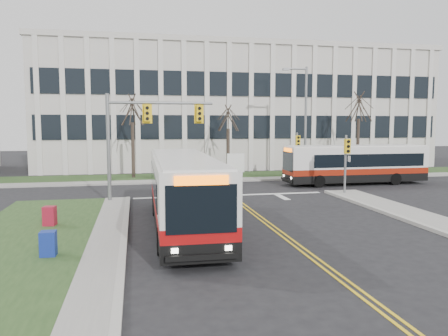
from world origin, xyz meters
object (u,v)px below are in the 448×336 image
bus_main (184,193)px  bus_cross (355,165)px  newspaper_box_red (50,217)px  newspaper_box_blue (48,245)px  directory_sign (236,163)px  streetlight (304,115)px

bus_main → bus_cross: bearing=39.8°
bus_main → bus_cross: (14.07, 11.36, -0.11)m
bus_main → newspaper_box_red: bearing=168.4°
bus_main → newspaper_box_blue: (-4.90, -3.37, -1.06)m
directory_sign → newspaper_box_blue: directory_sign is taller
streetlight → bus_main: bearing=-126.2°
newspaper_box_blue → newspaper_box_red: size_ratio=1.00×
streetlight → bus_cross: (2.24, -4.81, -3.77)m
directory_sign → bus_main: (-6.31, -17.46, 0.36)m
bus_main → newspaper_box_blue: size_ratio=12.10×
bus_cross → newspaper_box_red: size_ratio=11.23×
newspaper_box_red → newspaper_box_blue: bearing=-71.9°
directory_sign → newspaper_box_blue: (-11.21, -20.83, -0.70)m
streetlight → bus_main: streetlight is taller
streetlight → bus_main: 20.37m
bus_main → newspaper_box_red: (-5.69, 1.27, -1.06)m
bus_cross → newspaper_box_red: bus_cross is taller
bus_main → newspaper_box_blue: bearing=-144.6°
directory_sign → newspaper_box_red: 20.17m
streetlight → newspaper_box_red: 23.48m
directory_sign → newspaper_box_red: directory_sign is taller
directory_sign → newspaper_box_red: bearing=-126.5°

